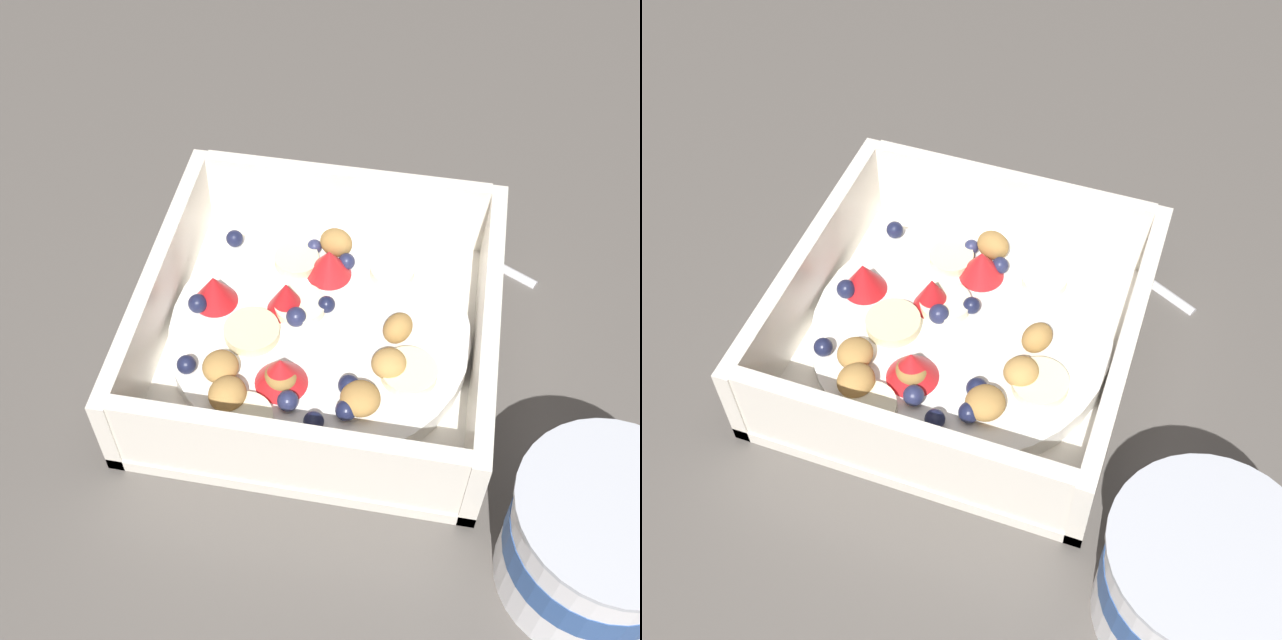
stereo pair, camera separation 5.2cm
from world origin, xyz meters
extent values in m
plane|color=#56514C|center=(0.00, 0.00, 0.00)|extent=(2.40, 2.40, 0.00)
cube|color=white|center=(0.00, 0.01, 0.01)|extent=(0.21, 0.21, 0.01)
cube|color=white|center=(0.00, -0.09, 0.03)|extent=(0.21, 0.01, 0.06)
cube|color=white|center=(0.00, 0.12, 0.03)|extent=(0.21, 0.01, 0.06)
cube|color=white|center=(-0.10, 0.01, 0.03)|extent=(0.01, 0.19, 0.06)
cube|color=white|center=(0.10, 0.01, 0.03)|extent=(0.01, 0.19, 0.06)
cylinder|color=white|center=(0.00, 0.01, 0.02)|extent=(0.19, 0.19, 0.01)
cylinder|color=#F7EFC6|center=(-0.01, 0.00, 0.03)|extent=(0.05, 0.05, 0.01)
cylinder|color=beige|center=(0.01, -0.03, 0.03)|extent=(0.05, 0.05, 0.01)
cylinder|color=#F4EAB7|center=(0.03, 0.07, 0.03)|extent=(0.04, 0.04, 0.01)
cylinder|color=#F4EAB7|center=(-0.05, -0.01, 0.03)|extent=(0.04, 0.04, 0.01)
cylinder|color=#F7EFC6|center=(-0.05, 0.05, 0.03)|extent=(0.04, 0.04, 0.01)
cylinder|color=#F7EFC6|center=(0.08, -0.01, 0.03)|extent=(0.04, 0.04, 0.01)
cone|color=red|center=(0.05, 0.00, 0.04)|extent=(0.04, 0.04, 0.02)
cone|color=red|center=(-0.04, 0.01, 0.04)|extent=(0.04, 0.04, 0.02)
cone|color=red|center=(-0.01, -0.05, 0.04)|extent=(0.04, 0.04, 0.02)
cone|color=red|center=(-0.01, -0.01, 0.04)|extent=(0.03, 0.03, 0.02)
sphere|color=navy|center=(-0.06, 0.00, 0.03)|extent=(0.01, 0.01, 0.01)
sphere|color=#191E3D|center=(-0.01, 0.02, 0.03)|extent=(0.01, 0.01, 0.01)
sphere|color=#23284C|center=(0.00, 0.00, 0.03)|extent=(0.01, 0.01, 0.01)
sphere|color=#23284C|center=(-0.05, 0.02, 0.03)|extent=(0.01, 0.01, 0.01)
sphere|color=#191E3D|center=(0.00, -0.06, 0.03)|extent=(0.01, 0.01, 0.01)
sphere|color=#191E3D|center=(0.07, 0.02, 0.03)|extent=(0.01, 0.01, 0.01)
sphere|color=#191E3D|center=(0.05, -0.06, 0.03)|extent=(0.01, 0.01, 0.01)
sphere|color=#191E3D|center=(0.04, 0.04, 0.03)|extent=(0.01, 0.01, 0.01)
sphere|color=#23284C|center=(0.06, 0.01, 0.03)|extent=(0.01, 0.01, 0.01)
sphere|color=#191E3D|center=(-0.06, -0.05, 0.03)|extent=(0.01, 0.01, 0.01)
sphere|color=#191E3D|center=(0.06, 0.04, 0.03)|extent=(0.01, 0.01, 0.01)
ellipsoid|color=#AD7F42|center=(0.05, -0.04, 0.03)|extent=(0.02, 0.02, 0.01)
ellipsoid|color=olive|center=(0.05, 0.00, 0.03)|extent=(0.03, 0.03, 0.01)
ellipsoid|color=#AD7F42|center=(0.05, 0.05, 0.03)|extent=(0.03, 0.03, 0.02)
ellipsoid|color=#AD7F42|center=(0.06, -0.03, 0.03)|extent=(0.03, 0.03, 0.02)
ellipsoid|color=#AD7F42|center=(0.00, 0.06, 0.03)|extent=(0.03, 0.02, 0.02)
ellipsoid|color=tan|center=(0.03, 0.06, 0.03)|extent=(0.03, 0.03, 0.02)
ellipsoid|color=#AD7F42|center=(-0.06, 0.01, 0.03)|extent=(0.02, 0.03, 0.02)
ellipsoid|color=silver|center=(-0.15, 0.02, 0.00)|extent=(0.05, 0.06, 0.01)
cylinder|color=silver|center=(-0.11, 0.10, 0.00)|extent=(0.06, 0.11, 0.01)
cylinder|color=white|center=(0.12, 0.18, 0.04)|extent=(0.09, 0.09, 0.08)
cylinder|color=#2D5193|center=(0.12, 0.18, 0.04)|extent=(0.09, 0.09, 0.02)
cylinder|color=#B7BCC6|center=(0.12, 0.18, 0.08)|extent=(0.10, 0.10, 0.00)
camera|label=1|loc=(0.32, 0.07, 0.44)|focal=47.15mm
camera|label=2|loc=(0.31, 0.12, 0.44)|focal=47.15mm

